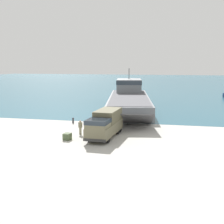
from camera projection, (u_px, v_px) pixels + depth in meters
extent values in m
plane|color=#B7B5AD|center=(112.00, 130.00, 41.45)|extent=(240.00, 240.00, 0.00)
cube|color=#285B70|center=(160.00, 83.00, 133.42)|extent=(240.00, 180.00, 0.01)
cube|color=slate|center=(129.00, 103.00, 59.88)|extent=(12.12, 29.34, 2.39)
cube|color=#56565B|center=(129.00, 97.00, 59.68)|extent=(11.34, 28.12, 0.08)
cube|color=slate|center=(129.00, 86.00, 69.09)|extent=(6.50, 8.74, 2.86)
cube|color=#28333D|center=(129.00, 82.00, 68.95)|extent=(6.66, 8.84, 0.86)
cylinder|color=#3F3F42|center=(129.00, 74.00, 68.67)|extent=(0.16, 0.16, 2.40)
cube|color=#56565B|center=(130.00, 119.00, 42.88)|extent=(7.28, 6.98, 2.39)
cube|color=#6B664C|center=(105.00, 128.00, 37.54)|extent=(2.93, 8.13, 1.29)
cube|color=#6B664C|center=(98.00, 123.00, 34.85)|extent=(2.50, 2.84, 0.95)
cube|color=#28333D|center=(98.00, 121.00, 34.81)|extent=(2.58, 2.88, 0.48)
cube|color=brown|center=(108.00, 115.00, 38.62)|extent=(2.67, 5.21, 1.46)
cube|color=#2D2D2D|center=(95.00, 140.00, 33.89)|extent=(2.57, 0.38, 0.32)
cylinder|color=black|center=(107.00, 137.00, 34.97)|extent=(0.44, 1.34, 1.32)
cylinder|color=black|center=(90.00, 136.00, 35.52)|extent=(0.44, 1.34, 1.32)
cylinder|color=black|center=(117.00, 129.00, 39.18)|extent=(0.44, 1.34, 1.32)
cylinder|color=black|center=(101.00, 128.00, 39.72)|extent=(0.44, 1.34, 1.32)
cylinder|color=black|center=(119.00, 127.00, 40.22)|extent=(0.44, 1.34, 1.32)
cylinder|color=black|center=(104.00, 126.00, 40.77)|extent=(0.44, 1.34, 1.32)
cylinder|color=#6B664C|center=(80.00, 131.00, 39.08)|extent=(0.14, 0.14, 0.87)
cylinder|color=#6B664C|center=(81.00, 131.00, 39.00)|extent=(0.14, 0.14, 0.87)
cube|color=#6B664C|center=(80.00, 125.00, 38.92)|extent=(0.49, 0.35, 0.69)
sphere|color=tan|center=(80.00, 121.00, 38.85)|extent=(0.24, 0.24, 0.24)
cylinder|color=#333338|center=(73.00, 121.00, 46.26)|extent=(0.27, 0.27, 0.62)
sphere|color=#333338|center=(73.00, 119.00, 46.20)|extent=(0.31, 0.31, 0.31)
cube|color=#475638|center=(67.00, 137.00, 36.36)|extent=(0.87, 1.01, 0.78)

